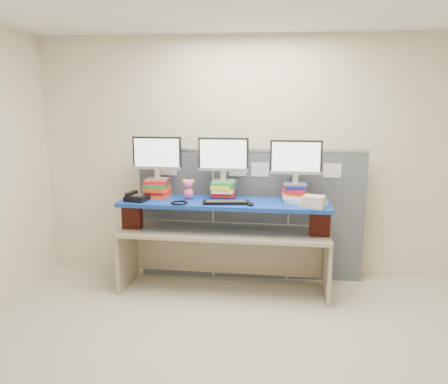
# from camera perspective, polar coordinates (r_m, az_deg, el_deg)

# --- Properties ---
(room) EXTENTS (5.00, 4.00, 2.80)m
(room) POSITION_cam_1_polar(r_m,az_deg,el_deg) (3.19, 2.73, 0.12)
(room) COLOR #F1E6C7
(room) RESTS_ON ground
(cubicle_partition) EXTENTS (2.60, 0.06, 1.53)m
(cubicle_partition) POSITION_cam_1_polar(r_m,az_deg,el_deg) (5.07, 3.49, -2.93)
(cubicle_partition) COLOR #4F565D
(cubicle_partition) RESTS_ON ground
(desk) EXTENTS (2.28, 0.77, 0.68)m
(desk) POSITION_cam_1_polar(r_m,az_deg,el_deg) (4.77, 0.00, -6.60)
(desk) COLOR tan
(desk) RESTS_ON ground
(brick_pier_left) EXTENTS (0.21, 0.12, 0.28)m
(brick_pier_left) POSITION_cam_1_polar(r_m,az_deg,el_deg) (4.89, -11.89, -3.02)
(brick_pier_left) COLOR maroon
(brick_pier_left) RESTS_ON desk
(brick_pier_right) EXTENTS (0.21, 0.12, 0.28)m
(brick_pier_right) POSITION_cam_1_polar(r_m,az_deg,el_deg) (4.62, 12.42, -3.89)
(brick_pier_right) COLOR maroon
(brick_pier_right) RESTS_ON desk
(blue_board) EXTENTS (2.25, 0.67, 0.04)m
(blue_board) POSITION_cam_1_polar(r_m,az_deg,el_deg) (4.66, 0.00, -1.45)
(blue_board) COLOR navy
(blue_board) RESTS_ON brick_pier_left
(book_stack_left) EXTENTS (0.27, 0.32, 0.20)m
(book_stack_left) POSITION_cam_1_polar(r_m,az_deg,el_deg) (4.91, -8.64, 0.52)
(book_stack_left) COLOR #F34C16
(book_stack_left) RESTS_ON blue_board
(book_stack_center) EXTENTS (0.27, 0.31, 0.19)m
(book_stack_center) POSITION_cam_1_polar(r_m,az_deg,el_deg) (4.75, -0.11, 0.25)
(book_stack_center) COLOR navy
(book_stack_center) RESTS_ON blue_board
(book_stack_right) EXTENTS (0.27, 0.32, 0.18)m
(book_stack_right) POSITION_cam_1_polar(r_m,az_deg,el_deg) (4.71, 9.25, -0.09)
(book_stack_right) COLOR white
(book_stack_right) RESTS_ON blue_board
(monitor_left) EXTENTS (0.54, 0.16, 0.47)m
(monitor_left) POSITION_cam_1_polar(r_m,az_deg,el_deg) (4.85, -8.73, 4.76)
(monitor_left) COLOR #AEAEB3
(monitor_left) RESTS_ON book_stack_left
(monitor_center) EXTENTS (0.54, 0.16, 0.47)m
(monitor_center) POSITION_cam_1_polar(r_m,az_deg,el_deg) (4.69, -0.08, 4.63)
(monitor_center) COLOR #AEAEB3
(monitor_center) RESTS_ON book_stack_center
(monitor_right) EXTENTS (0.54, 0.16, 0.47)m
(monitor_right) POSITION_cam_1_polar(r_m,az_deg,el_deg) (4.65, 9.37, 4.20)
(monitor_right) COLOR #AEAEB3
(monitor_right) RESTS_ON book_stack_right
(keyboard) EXTENTS (0.49, 0.20, 0.03)m
(keyboard) POSITION_cam_1_polar(r_m,az_deg,el_deg) (4.54, 0.27, -1.34)
(keyboard) COLOR black
(keyboard) RESTS_ON blue_board
(mouse) EXTENTS (0.09, 0.12, 0.04)m
(mouse) POSITION_cam_1_polar(r_m,az_deg,el_deg) (4.46, 3.53, -1.55)
(mouse) COLOR black
(mouse) RESTS_ON blue_board
(desk_phone) EXTENTS (0.26, 0.24, 0.09)m
(desk_phone) POSITION_cam_1_polar(r_m,az_deg,el_deg) (4.76, -11.39, -0.70)
(desk_phone) COLOR black
(desk_phone) RESTS_ON blue_board
(headset) EXTENTS (0.20, 0.20, 0.02)m
(headset) POSITION_cam_1_polar(r_m,az_deg,el_deg) (4.56, -5.85, -1.40)
(headset) COLOR black
(headset) RESTS_ON blue_board
(plush_toy) EXTENTS (0.13, 0.10, 0.22)m
(plush_toy) POSITION_cam_1_polar(r_m,az_deg,el_deg) (4.75, -4.66, 0.40)
(plush_toy) COLOR pink
(plush_toy) RESTS_ON blue_board
(binder_stack) EXTENTS (0.29, 0.26, 0.11)m
(binder_stack) POSITION_cam_1_polar(r_m,az_deg,el_deg) (4.48, 11.63, -1.25)
(binder_stack) COLOR beige
(binder_stack) RESTS_ON blue_board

